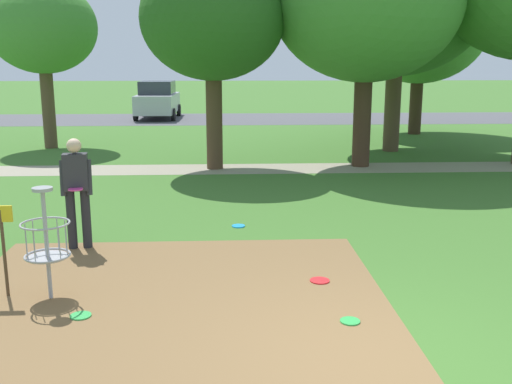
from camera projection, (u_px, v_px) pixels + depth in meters
ground_plane at (389, 363)px, 5.68m from camera, size 160.00×160.00×0.00m
dirt_tee_pad at (170, 300)px, 7.18m from camera, size 5.31×4.76×0.01m
disc_golf_basket at (41, 239)px, 7.08m from camera, size 0.98×0.58×1.39m
player_throwing at (77, 187)px, 8.96m from camera, size 0.49×0.42×1.71m
frisbee_near_basket at (350, 321)px, 6.57m from camera, size 0.23×0.23×0.02m
frisbee_by_tee at (320, 281)px, 7.78m from camera, size 0.26×0.26×0.02m
frisbee_far_left at (238, 226)px, 10.34m from camera, size 0.23×0.23×0.02m
frisbee_far_right at (81, 316)px, 6.71m from camera, size 0.24×0.24×0.02m
tree_near_left at (213, 19)px, 15.04m from camera, size 3.72×3.72×5.49m
tree_near_right at (42, 28)px, 18.82m from camera, size 3.45×3.45×5.35m
tree_mid_center at (420, 26)px, 22.43m from camera, size 5.12×5.12×6.31m
tree_mid_right at (367, 1)px, 15.32m from camera, size 4.98×4.98×6.50m
parking_lot_strip at (258, 119)px, 29.37m from camera, size 36.00×6.00×0.01m
parked_car_leftmost at (158, 100)px, 29.39m from camera, size 2.05×4.24×1.84m
gravel_path at (284, 168)px, 15.88m from camera, size 40.00×1.51×0.00m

